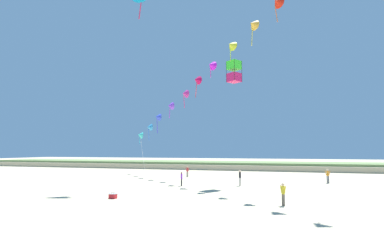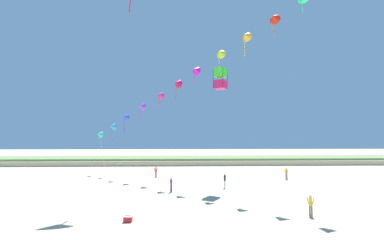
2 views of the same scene
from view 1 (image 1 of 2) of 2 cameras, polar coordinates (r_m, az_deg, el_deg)
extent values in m
plane|color=#C1B28E|center=(21.44, -3.87, -16.13)|extent=(240.00, 240.00, 0.00)
cube|color=tan|center=(63.12, 10.16, -8.72)|extent=(120.00, 12.46, 1.01)
cube|color=#6B844C|center=(63.09, 10.15, -8.13)|extent=(120.00, 10.59, 0.57)
cylinder|color=#474C56|center=(39.21, 24.58, -10.28)|extent=(0.12, 0.12, 0.84)
cylinder|color=#474C56|center=(39.22, 24.36, -10.29)|extent=(0.12, 0.12, 0.84)
cylinder|color=orange|center=(39.15, 24.43, -9.25)|extent=(0.22, 0.22, 0.59)
cylinder|color=orange|center=(39.14, 24.71, -9.17)|extent=(0.21, 0.12, 0.56)
cylinder|color=orange|center=(39.16, 24.14, -9.19)|extent=(0.21, 0.12, 0.56)
sphere|color=beige|center=(39.13, 24.40, -8.64)|extent=(0.23, 0.23, 0.23)
cylinder|color=black|center=(33.11, -2.04, -11.79)|extent=(0.11, 0.11, 0.76)
cylinder|color=black|center=(32.98, -1.99, -11.82)|extent=(0.11, 0.11, 0.76)
cylinder|color=purple|center=(32.98, -2.01, -10.69)|extent=(0.20, 0.20, 0.54)
cylinder|color=purple|center=(33.15, -2.07, -10.59)|extent=(0.16, 0.19, 0.51)
cylinder|color=purple|center=(32.81, -1.94, -10.64)|extent=(0.16, 0.19, 0.51)
sphere|color=#9E7051|center=(32.95, -2.01, -10.03)|extent=(0.21, 0.21, 0.21)
cylinder|color=gray|center=(33.46, 9.10, -11.57)|extent=(0.13, 0.13, 0.86)
cylinder|color=gray|center=(33.61, 9.16, -11.55)|extent=(0.13, 0.13, 0.86)
cylinder|color=black|center=(33.47, 9.11, -10.31)|extent=(0.23, 0.23, 0.61)
cylinder|color=black|center=(33.28, 9.03, -10.25)|extent=(0.11, 0.21, 0.58)
cylinder|color=black|center=(33.66, 9.19, -10.20)|extent=(0.11, 0.21, 0.58)
sphere|color=beige|center=(33.44, 9.10, -9.58)|extent=(0.23, 0.23, 0.23)
cylinder|color=#726656|center=(22.53, 16.88, -14.36)|extent=(0.12, 0.12, 0.80)
cylinder|color=#726656|center=(22.43, 17.13, -14.40)|extent=(0.12, 0.12, 0.80)
cylinder|color=yellow|center=(22.38, 16.95, -12.65)|extent=(0.21, 0.21, 0.57)
cylinder|color=yellow|center=(22.51, 16.62, -12.51)|extent=(0.19, 0.19, 0.54)
cylinder|color=yellow|center=(22.25, 17.28, -12.58)|extent=(0.19, 0.19, 0.54)
sphere|color=beige|center=(22.34, 16.92, -11.64)|extent=(0.22, 0.22, 0.22)
cylinder|color=#726656|center=(43.74, -0.97, -10.31)|extent=(0.11, 0.11, 0.78)
cylinder|color=#726656|center=(43.73, -0.79, -10.31)|extent=(0.11, 0.11, 0.78)
cylinder|color=red|center=(43.69, -0.88, -9.44)|extent=(0.21, 0.21, 0.55)
cylinder|color=red|center=(43.71, -1.11, -9.38)|extent=(0.20, 0.11, 0.53)
cylinder|color=red|center=(43.66, -0.65, -9.38)|extent=(0.20, 0.11, 0.53)
sphere|color=tan|center=(43.66, -0.88, -8.93)|extent=(0.21, 0.21, 0.21)
cone|color=#3BCAC1|center=(50.40, -9.86, -2.85)|extent=(1.38, 1.38, 1.19)
cylinder|color=#39C7E5|center=(50.50, -9.96, -3.84)|extent=(0.21, 0.11, 1.31)
cone|color=#3393CF|center=(47.79, -8.14, -1.36)|extent=(1.30, 1.25, 1.11)
cylinder|color=#3979E5|center=(47.84, -8.25, -2.79)|extent=(0.30, 0.19, 1.94)
cone|color=blue|center=(44.96, -6.54, 0.57)|extent=(1.35, 1.32, 1.16)
cylinder|color=#4B39E5|center=(44.97, -6.65, -1.11)|extent=(0.08, 0.28, 2.18)
cone|color=#8140D7|center=(42.71, -4.15, 2.71)|extent=(1.31, 1.26, 1.12)
cylinder|color=#AC39E5|center=(42.71, -4.27, 1.38)|extent=(0.21, 0.21, 1.54)
cone|color=#C22B8A|center=(40.52, -1.39, 5.04)|extent=(1.30, 1.24, 1.10)
cylinder|color=#E5397B|center=(40.45, -1.51, 3.51)|extent=(0.18, 0.28, 1.72)
cone|color=#C40C4B|center=(37.97, 0.94, 7.67)|extent=(1.33, 1.23, 1.13)
cylinder|color=#E5394A|center=(37.82, 0.81, 5.82)|extent=(0.31, 0.21, 2.00)
cone|color=#D018DE|center=(36.24, 3.71, 10.40)|extent=(1.35, 1.23, 1.16)
cylinder|color=#E539C8|center=(36.13, 3.56, 9.07)|extent=(0.09, 0.14, 1.24)
cone|color=gold|center=(34.37, 7.50, 13.97)|extent=(1.40, 1.33, 1.22)
cylinder|color=#B4E539|center=(34.14, 7.34, 12.29)|extent=(0.09, 0.10, 1.61)
cone|color=gold|center=(32.99, 11.53, 17.45)|extent=(1.39, 1.34, 1.19)
cylinder|color=yellow|center=(32.61, 11.37, 15.36)|extent=(0.18, 0.28, 2.05)
cone|color=red|center=(31.74, 15.91, 20.85)|extent=(1.39, 1.34, 1.19)
cylinder|color=orange|center=(31.34, 15.74, 18.94)|extent=(0.28, 0.29, 1.80)
cylinder|color=silver|center=(49.85, -9.36, -6.57)|extent=(1.17, 0.27, 6.19)
cylinder|color=#E52D55|center=(36.07, -9.82, 20.15)|extent=(0.31, 0.29, 2.41)
cube|color=#DE2061|center=(34.22, 8.03, 7.97)|extent=(1.70, 1.70, 0.98)
cube|color=#3DE52D|center=(34.59, 7.99, 10.26)|extent=(1.70, 1.70, 0.98)
cylinder|color=black|center=(34.37, 6.55, 9.11)|extent=(0.04, 0.04, 2.40)
cylinder|color=black|center=(33.56, 8.07, 9.50)|extent=(0.04, 0.04, 2.40)
cylinder|color=black|center=(34.44, 9.47, 9.12)|extent=(0.04, 0.04, 2.40)
cylinder|color=black|center=(35.24, 7.95, 8.76)|extent=(0.04, 0.04, 2.40)
cube|color=red|center=(25.51, -14.83, -13.87)|extent=(0.56, 0.40, 0.36)
cube|color=white|center=(25.48, -14.82, -13.41)|extent=(0.58, 0.41, 0.06)
cylinder|color=black|center=(25.48, -14.81, -13.27)|extent=(0.45, 0.03, 0.03)
camera|label=2|loc=(10.26, -52.40, 6.77)|focal=24.00mm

